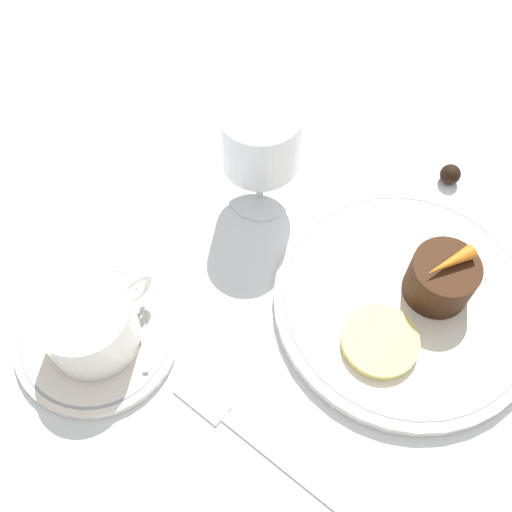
{
  "coord_description": "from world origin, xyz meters",
  "views": [
    {
      "loc": [
        -0.29,
        -0.12,
        0.52
      ],
      "look_at": [
        -0.1,
        0.09,
        0.04
      ],
      "focal_mm": 42.0,
      "sensor_mm": 36.0,
      "label": 1
    }
  ],
  "objects_px": {
    "coffee_cup": "(89,323)",
    "dinner_plate": "(406,301)",
    "wine_glass": "(260,143)",
    "fork": "(241,430)",
    "dessert_cake": "(441,278)"
  },
  "relations": [
    {
      "from": "wine_glass",
      "to": "fork",
      "type": "distance_m",
      "value": 0.26
    },
    {
      "from": "coffee_cup",
      "to": "dessert_cake",
      "type": "relative_size",
      "value": 1.77
    },
    {
      "from": "dinner_plate",
      "to": "wine_glass",
      "type": "distance_m",
      "value": 0.2
    },
    {
      "from": "coffee_cup",
      "to": "dinner_plate",
      "type": "bearing_deg",
      "value": -34.2
    },
    {
      "from": "dinner_plate",
      "to": "dessert_cake",
      "type": "relative_size",
      "value": 4.06
    },
    {
      "from": "fork",
      "to": "dessert_cake",
      "type": "distance_m",
      "value": 0.23
    },
    {
      "from": "dessert_cake",
      "to": "fork",
      "type": "bearing_deg",
      "value": 173.51
    },
    {
      "from": "dessert_cake",
      "to": "dinner_plate",
      "type": "bearing_deg",
      "value": 155.84
    },
    {
      "from": "dinner_plate",
      "to": "dessert_cake",
      "type": "xyz_separation_m",
      "value": [
        0.03,
        -0.01,
        0.03
      ]
    },
    {
      "from": "dinner_plate",
      "to": "wine_glass",
      "type": "height_order",
      "value": "wine_glass"
    },
    {
      "from": "coffee_cup",
      "to": "fork",
      "type": "relative_size",
      "value": 0.61
    },
    {
      "from": "wine_glass",
      "to": "dessert_cake",
      "type": "relative_size",
      "value": 2.03
    },
    {
      "from": "dinner_plate",
      "to": "coffee_cup",
      "type": "bearing_deg",
      "value": 145.8
    },
    {
      "from": "coffee_cup",
      "to": "fork",
      "type": "distance_m",
      "value": 0.16
    },
    {
      "from": "wine_glass",
      "to": "fork",
      "type": "height_order",
      "value": "wine_glass"
    }
  ]
}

